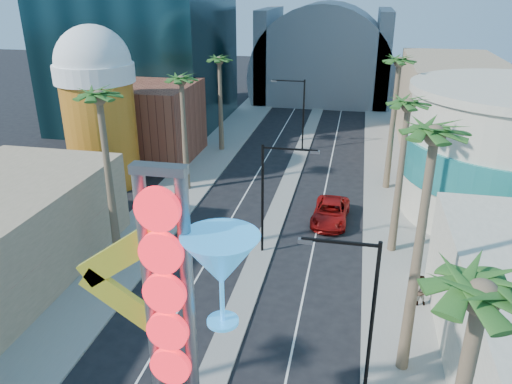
% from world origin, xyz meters
% --- Properties ---
extents(sidewalk_west, '(5.00, 100.00, 0.15)m').
position_xyz_m(sidewalk_west, '(-9.50, 35.00, 0.07)').
color(sidewalk_west, gray).
rests_on(sidewalk_west, ground).
extents(sidewalk_east, '(5.00, 100.00, 0.15)m').
position_xyz_m(sidewalk_east, '(9.50, 35.00, 0.07)').
color(sidewalk_east, gray).
rests_on(sidewalk_east, ground).
extents(median, '(1.60, 84.00, 0.15)m').
position_xyz_m(median, '(0.00, 38.00, 0.07)').
color(median, gray).
rests_on(median, ground).
extents(brick_filler_west, '(10.00, 10.00, 8.00)m').
position_xyz_m(brick_filler_west, '(-16.00, 38.00, 4.00)').
color(brick_filler_west, brown).
rests_on(brick_filler_west, ground).
extents(filler_east, '(10.00, 20.00, 10.00)m').
position_xyz_m(filler_east, '(16.00, 48.00, 5.00)').
color(filler_east, '#968160').
rests_on(filler_east, ground).
extents(beer_mug, '(7.00, 7.00, 14.50)m').
position_xyz_m(beer_mug, '(-17.00, 30.00, 7.84)').
color(beer_mug, '#AC6D16').
rests_on(beer_mug, ground).
extents(turquoise_building, '(16.60, 16.60, 10.60)m').
position_xyz_m(turquoise_building, '(18.00, 30.00, 5.25)').
color(turquoise_building, '#B7B29B').
rests_on(turquoise_building, ground).
extents(canopy, '(22.00, 16.00, 22.00)m').
position_xyz_m(canopy, '(0.00, 72.00, 4.31)').
color(canopy, slate).
rests_on(canopy, ground).
extents(neon_sign, '(6.53, 2.60, 12.55)m').
position_xyz_m(neon_sign, '(0.82, 2.96, 7.31)').
color(neon_sign, gray).
rests_on(neon_sign, ground).
extents(streetlight_0, '(3.79, 0.25, 8.00)m').
position_xyz_m(streetlight_0, '(0.55, 20.00, 4.88)').
color(streetlight_0, black).
rests_on(streetlight_0, ground).
extents(streetlight_1, '(3.79, 0.25, 8.00)m').
position_xyz_m(streetlight_1, '(-0.55, 44.00, 4.88)').
color(streetlight_1, black).
rests_on(streetlight_1, ground).
extents(streetlight_2, '(3.45, 0.25, 8.00)m').
position_xyz_m(streetlight_2, '(6.72, 8.00, 4.83)').
color(streetlight_2, black).
rests_on(streetlight_2, ground).
extents(palm_1, '(2.40, 2.40, 12.70)m').
position_xyz_m(palm_1, '(-9.00, 16.00, 10.82)').
color(palm_1, brown).
rests_on(palm_1, ground).
extents(palm_2, '(2.40, 2.40, 11.20)m').
position_xyz_m(palm_2, '(-9.00, 30.00, 9.48)').
color(palm_2, brown).
rests_on(palm_2, ground).
extents(palm_3, '(2.40, 2.40, 11.20)m').
position_xyz_m(palm_3, '(-9.00, 42.00, 9.48)').
color(palm_3, brown).
rests_on(palm_3, ground).
extents(palm_4, '(2.40, 2.40, 12.20)m').
position_xyz_m(palm_4, '(9.00, 0.00, 10.38)').
color(palm_4, brown).
rests_on(palm_4, ground).
extents(palm_5, '(2.40, 2.40, 13.20)m').
position_xyz_m(palm_5, '(9.00, 10.00, 11.27)').
color(palm_5, brown).
rests_on(palm_5, ground).
extents(palm_6, '(2.40, 2.40, 11.70)m').
position_xyz_m(palm_6, '(9.00, 22.00, 9.93)').
color(palm_6, brown).
rests_on(palm_6, ground).
extents(palm_7, '(2.40, 2.40, 12.70)m').
position_xyz_m(palm_7, '(9.00, 34.00, 10.82)').
color(palm_7, brown).
rests_on(palm_7, ground).
extents(red_pickup, '(2.94, 5.96, 1.63)m').
position_xyz_m(red_pickup, '(4.40, 25.92, 0.81)').
color(red_pickup, '#AC0F0D').
rests_on(red_pickup, ground).
extents(pedestrian_b, '(1.08, 0.93, 1.91)m').
position_xyz_m(pedestrian_b, '(10.22, 15.58, 1.10)').
color(pedestrian_b, gray).
rests_on(pedestrian_b, sidewalk_east).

